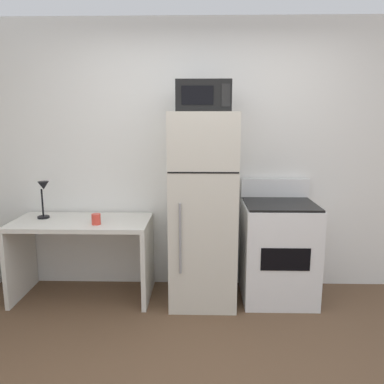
# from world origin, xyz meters

# --- Properties ---
(wall_back_white) EXTENTS (5.00, 0.10, 2.60)m
(wall_back_white) POSITION_xyz_m (0.00, 1.70, 1.30)
(wall_back_white) COLOR white
(wall_back_white) RESTS_ON ground
(desk) EXTENTS (1.25, 0.62, 0.75)m
(desk) POSITION_xyz_m (-1.18, 1.32, 0.53)
(desk) COLOR silver
(desk) RESTS_ON ground
(desk_lamp) EXTENTS (0.14, 0.12, 0.35)m
(desk_lamp) POSITION_xyz_m (-1.54, 1.38, 0.99)
(desk_lamp) COLOR black
(desk_lamp) RESTS_ON desk
(coffee_mug) EXTENTS (0.08, 0.08, 0.09)m
(coffee_mug) POSITION_xyz_m (-1.00, 1.18, 0.80)
(coffee_mug) COLOR #D83F33
(coffee_mug) RESTS_ON desk
(refrigerator) EXTENTS (0.59, 0.68, 1.73)m
(refrigerator) POSITION_xyz_m (-0.06, 1.30, 0.86)
(refrigerator) COLOR beige
(refrigerator) RESTS_ON ground
(microwave) EXTENTS (0.46, 0.35, 0.26)m
(microwave) POSITION_xyz_m (-0.06, 1.28, 1.86)
(microwave) COLOR black
(microwave) RESTS_ON refrigerator
(oven_range) EXTENTS (0.66, 0.61, 1.10)m
(oven_range) POSITION_xyz_m (0.65, 1.33, 0.47)
(oven_range) COLOR white
(oven_range) RESTS_ON ground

